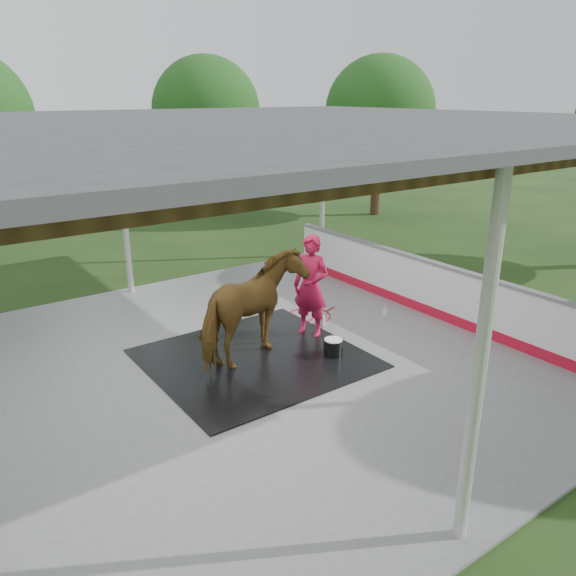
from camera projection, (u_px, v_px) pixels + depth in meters
ground at (233, 370)px, 9.55m from camera, size 100.00×100.00×0.00m
concrete_slab at (233, 368)px, 9.54m from camera, size 12.00×10.00×0.05m
pavilion_structure at (225, 128)px, 8.24m from camera, size 12.60×10.60×4.05m
dasher_board at (420, 286)px, 11.88m from camera, size 0.16×8.00×1.15m
tree_belt at (214, 136)px, 9.15m from camera, size 28.00×28.00×5.80m
rubber_mat at (255, 358)px, 9.82m from camera, size 3.52×3.30×0.03m
horse at (254, 309)px, 9.51m from camera, size 2.36×1.67×1.82m
handler at (311, 286)px, 10.53m from camera, size 0.71×0.84×1.95m
wash_bucket at (333, 347)px, 9.89m from camera, size 0.34×0.34×0.32m
soap_bottle_a at (322, 319)px, 11.15m from camera, size 0.16×0.16×0.30m
soap_bottle_b at (385, 311)px, 11.68m from camera, size 0.14×0.14×0.21m
hose_coil at (295, 317)px, 11.61m from camera, size 1.86×1.12×0.02m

